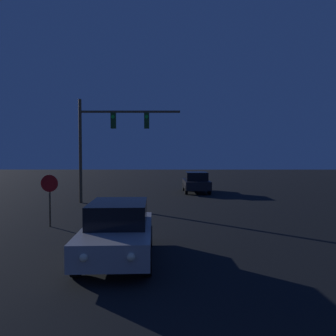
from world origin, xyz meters
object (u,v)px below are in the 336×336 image
at_px(traffic_signal_mast, 107,133).
at_px(car_far, 196,182).
at_px(car_near, 118,230).
at_px(stop_sign, 49,191).

bearing_deg(traffic_signal_mast, car_far, 42.55).
height_order(car_near, stop_sign, stop_sign).
bearing_deg(stop_sign, traffic_signal_mast, 80.35).
distance_m(car_near, traffic_signal_mast, 10.93).
height_order(car_far, stop_sign, stop_sign).
distance_m(car_far, traffic_signal_mast, 8.27).
xyz_separation_m(car_far, traffic_signal_mast, (-5.60, -5.14, 3.27)).
xyz_separation_m(car_far, stop_sign, (-6.67, -11.44, 0.62)).
bearing_deg(traffic_signal_mast, stop_sign, -99.65).
bearing_deg(car_near, traffic_signal_mast, -80.48).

